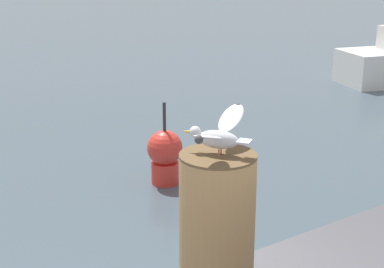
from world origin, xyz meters
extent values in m
cylinder|color=brown|center=(0.64, -0.32, 2.06)|extent=(0.43, 0.43, 0.91)
cylinder|color=#C66B60|center=(0.66, -0.32, 2.53)|extent=(0.01, 0.01, 0.04)
cylinder|color=#C66B60|center=(0.63, -0.34, 2.53)|extent=(0.01, 0.01, 0.04)
ellipsoid|color=silver|center=(0.64, -0.32, 2.60)|extent=(0.20, 0.24, 0.10)
sphere|color=silver|center=(0.57, -0.21, 2.62)|extent=(0.06, 0.06, 0.06)
cone|color=gold|center=(0.53, -0.17, 2.62)|extent=(0.04, 0.05, 0.02)
cube|color=silver|center=(0.72, -0.44, 2.60)|extent=(0.11, 0.10, 0.01)
ellipsoid|color=silver|center=(0.80, -0.22, 2.67)|extent=(0.30, 0.26, 0.11)
sphere|color=#3D3D3D|center=(0.91, -0.15, 2.70)|extent=(0.04, 0.04, 0.04)
ellipsoid|color=silver|center=(0.49, -0.44, 2.67)|extent=(0.30, 0.26, 0.11)
sphere|color=#3D3D3D|center=(0.38, -0.51, 2.70)|extent=(0.04, 0.04, 0.04)
cylinder|color=red|center=(3.39, 4.71, 0.17)|extent=(0.44, 0.44, 0.35)
sphere|color=red|center=(3.39, 4.71, 0.59)|extent=(0.56, 0.56, 0.56)
cylinder|color=#2D2D2D|center=(3.39, 4.71, 1.08)|extent=(0.05, 0.05, 0.50)
camera|label=1|loc=(-1.16, -2.70, 3.57)|focal=54.83mm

